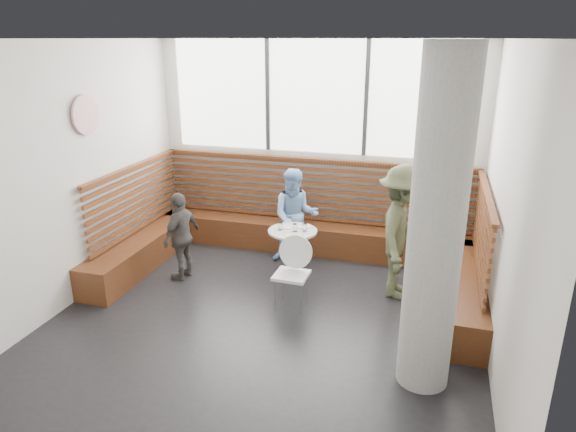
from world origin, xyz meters
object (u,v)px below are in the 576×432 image
(concrete_column, at_px, (436,228))
(cafe_chair, at_px, (293,267))
(cafe_table, at_px, (293,243))
(adult_man, at_px, (402,232))
(child_left, at_px, (182,236))
(child_back, at_px, (295,216))

(concrete_column, distance_m, cafe_chair, 2.25)
(cafe_table, distance_m, adult_man, 1.53)
(adult_man, relative_size, child_left, 1.41)
(cafe_chair, distance_m, child_back, 1.39)
(concrete_column, distance_m, child_left, 3.76)
(cafe_chair, bearing_deg, cafe_table, 107.81)
(child_left, bearing_deg, cafe_table, 116.31)
(child_back, bearing_deg, child_left, -158.61)
(cafe_chair, xyz_separation_m, adult_man, (1.26, 0.65, 0.35))
(child_back, bearing_deg, concrete_column, -65.88)
(cafe_chair, relative_size, adult_man, 0.51)
(cafe_chair, bearing_deg, child_back, 106.01)
(child_back, height_order, child_left, child_back)
(cafe_table, relative_size, child_left, 0.56)
(concrete_column, xyz_separation_m, adult_man, (-0.38, 1.75, -0.72))
(child_back, xyz_separation_m, child_left, (-1.35, -1.00, -0.09))
(cafe_chair, bearing_deg, adult_man, 29.12)
(child_left, bearing_deg, concrete_column, 76.16)
(concrete_column, height_order, child_back, concrete_column)
(adult_man, bearing_deg, child_back, 70.78)
(cafe_table, bearing_deg, child_left, -163.09)
(child_left, bearing_deg, cafe_chair, 88.17)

